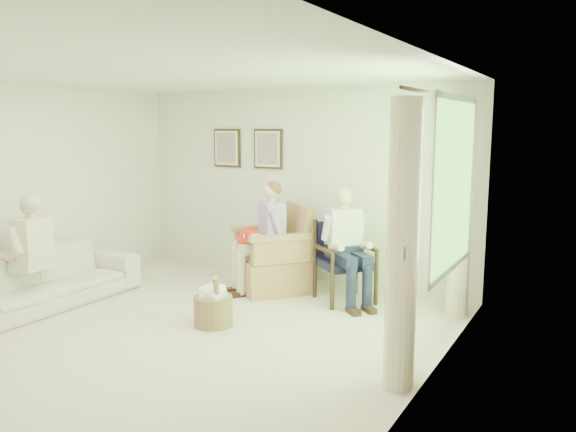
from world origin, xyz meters
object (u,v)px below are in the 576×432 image
object	(u,v)px
sofa	(45,278)
person_sofa	(26,247)
person_wicker	(267,229)
red_hat	(249,237)
person_dark	(343,238)
wood_armchair	(348,258)
wicker_armchair	(273,263)
hatbox	(213,304)

from	to	relation	value
sofa	person_sofa	xyz separation A→B (m)	(0.00, -0.21, 0.42)
person_wicker	red_hat	world-z (taller)	person_wicker
sofa	person_sofa	size ratio (longest dim) A/B	1.71
person_dark	wood_armchair	bearing A→B (deg)	40.64
wicker_armchair	hatbox	distance (m)	1.48
person_sofa	hatbox	distance (m)	2.28
sofa	person_wicker	xyz separation A→B (m)	(1.96, 1.76, 0.49)
person_dark	hatbox	xyz separation A→B (m)	(-0.85, -1.40, -0.56)
person_dark	person_sofa	world-z (taller)	person_dark
wicker_armchair	person_sofa	bearing A→B (deg)	-94.08
wood_armchair	person_wicker	distance (m)	1.08
wicker_armchair	red_hat	xyz separation A→B (m)	(-0.16, -0.29, 0.38)
hatbox	wood_armchair	bearing A→B (deg)	61.24
person_wicker	wicker_armchair	bearing A→B (deg)	128.81
person_wicker	wood_armchair	bearing A→B (deg)	51.60
wicker_armchair	person_sofa	xyz separation A→B (m)	(-1.96, -2.11, 0.40)
person_wicker	person_sofa	world-z (taller)	person_wicker
person_dark	hatbox	bearing A→B (deg)	-170.77
person_dark	hatbox	size ratio (longest dim) A/B	2.26
person_dark	person_sofa	bearing A→B (deg)	165.10
wood_armchair	red_hat	world-z (taller)	wood_armchair
wood_armchair	hatbox	bearing A→B (deg)	-168.12
hatbox	person_dark	bearing A→B (deg)	58.60
wicker_armchair	hatbox	size ratio (longest dim) A/B	1.83
person_wicker	person_sofa	xyz separation A→B (m)	(-1.96, -1.97, -0.07)
wicker_armchair	person_sofa	distance (m)	2.91
person_wicker	red_hat	xyz separation A→B (m)	(-0.16, -0.15, -0.09)
sofa	person_dark	xyz separation A→B (m)	(2.98, 1.83, 0.47)
wood_armchair	person_wicker	xyz separation A→B (m)	(-1.01, -0.23, 0.29)
hatbox	sofa	bearing A→B (deg)	-168.54
wood_armchair	person_dark	xyz separation A→B (m)	(0.00, -0.16, 0.27)
person_wicker	person_dark	world-z (taller)	person_wicker
person_wicker	person_sofa	bearing A→B (deg)	-96.10
wood_armchair	red_hat	bearing A→B (deg)	148.37
wood_armchair	person_wicker	world-z (taller)	person_wicker
sofa	person_dark	size ratio (longest dim) A/B	1.64
sofa	person_wicker	world-z (taller)	person_wicker
wood_armchair	sofa	distance (m)	3.58
person_dark	sofa	bearing A→B (deg)	162.20
person_sofa	wicker_armchair	bearing A→B (deg)	124.93
wood_armchair	person_wicker	bearing A→B (deg)	143.43
red_hat	sofa	bearing A→B (deg)	-138.21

